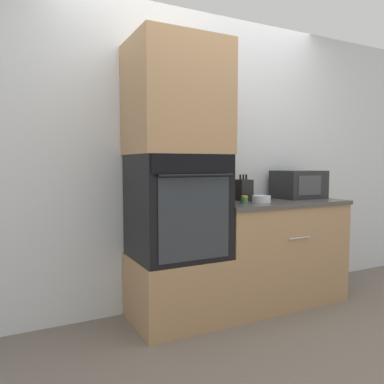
# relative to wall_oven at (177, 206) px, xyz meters

# --- Properties ---
(ground_plane) EXTENTS (12.00, 12.00, 0.00)m
(ground_plane) POSITION_rel_wall_oven_xyz_m (0.34, -0.30, -0.89)
(ground_plane) COLOR #6B6056
(wall_back) EXTENTS (8.00, 0.05, 2.50)m
(wall_back) POSITION_rel_wall_oven_xyz_m (0.34, 0.33, 0.36)
(wall_back) COLOR silver
(wall_back) RESTS_ON ground_plane
(oven_cabinet_base) EXTENTS (0.69, 0.60, 0.51)m
(oven_cabinet_base) POSITION_rel_wall_oven_xyz_m (0.00, 0.00, -0.64)
(oven_cabinet_base) COLOR #A87F56
(oven_cabinet_base) RESTS_ON ground_plane
(wall_oven) EXTENTS (0.66, 0.64, 0.78)m
(wall_oven) POSITION_rel_wall_oven_xyz_m (0.00, 0.00, 0.00)
(wall_oven) COLOR black
(wall_oven) RESTS_ON oven_cabinet_base
(oven_cabinet_upper) EXTENTS (0.69, 0.60, 0.83)m
(oven_cabinet_upper) POSITION_rel_wall_oven_xyz_m (0.00, 0.00, 0.80)
(oven_cabinet_upper) COLOR #A87F56
(oven_cabinet_upper) RESTS_ON wall_oven
(counter_unit) EXTENTS (1.21, 0.63, 0.89)m
(counter_unit) POSITION_rel_wall_oven_xyz_m (0.94, 0.00, -0.45)
(counter_unit) COLOR #A87F56
(counter_unit) RESTS_ON ground_plane
(microwave) EXTENTS (0.42, 0.34, 0.26)m
(microwave) POSITION_rel_wall_oven_xyz_m (1.28, 0.09, 0.13)
(microwave) COLOR #232326
(microwave) RESTS_ON counter_unit
(knife_block) EXTENTS (0.12, 0.14, 0.23)m
(knife_block) POSITION_rel_wall_oven_xyz_m (0.70, 0.13, 0.09)
(knife_block) COLOR black
(knife_block) RESTS_ON counter_unit
(bowl) EXTENTS (0.15, 0.15, 0.06)m
(bowl) POSITION_rel_wall_oven_xyz_m (0.73, -0.08, 0.03)
(bowl) COLOR silver
(bowl) RESTS_ON counter_unit
(condiment_jar_near) EXTENTS (0.05, 0.05, 0.06)m
(condiment_jar_near) POSITION_rel_wall_oven_xyz_m (0.56, -0.08, 0.03)
(condiment_jar_near) COLOR #427047
(condiment_jar_near) RESTS_ON counter_unit
(condiment_jar_mid) EXTENTS (0.05, 0.05, 0.06)m
(condiment_jar_mid) POSITION_rel_wall_oven_xyz_m (0.42, -0.02, 0.03)
(condiment_jar_mid) COLOR silver
(condiment_jar_mid) RESTS_ON counter_unit
(condiment_jar_far) EXTENTS (0.06, 0.06, 0.09)m
(condiment_jar_far) POSITION_rel_wall_oven_xyz_m (0.84, 0.22, 0.04)
(condiment_jar_far) COLOR #427047
(condiment_jar_far) RESTS_ON counter_unit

